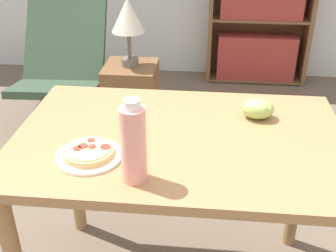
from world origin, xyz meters
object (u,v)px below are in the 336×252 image
at_px(grape_bunch, 258,108).
at_px(drink_bottle, 134,144).
at_px(table_lamp, 128,18).
at_px(pizza_on_plate, 89,153).
at_px(side_table, 132,103).
at_px(lounge_chair_near, 64,89).

bearing_deg(grape_bunch, drink_bottle, -132.49).
distance_m(drink_bottle, table_lamp, 1.56).
relative_size(pizza_on_plate, table_lamp, 0.50).
height_order(pizza_on_plate, table_lamp, table_lamp).
distance_m(grape_bunch, side_table, 1.41).
bearing_deg(pizza_on_plate, grape_bunch, 30.42).
distance_m(pizza_on_plate, lounge_chair_near, 1.77).
xyz_separation_m(lounge_chair_near, table_lamp, (0.52, -0.14, 0.56)).
xyz_separation_m(grape_bunch, table_lamp, (-0.70, 1.09, 0.04)).
bearing_deg(pizza_on_plate, drink_bottle, -30.96).
bearing_deg(side_table, table_lamp, 180.00).
distance_m(side_table, table_lamp, 0.58).
bearing_deg(lounge_chair_near, drink_bottle, -66.68).
height_order(side_table, table_lamp, table_lamp).
bearing_deg(lounge_chair_near, side_table, -18.38).
bearing_deg(grape_bunch, side_table, 122.74).
bearing_deg(drink_bottle, pizza_on_plate, 149.04).
xyz_separation_m(drink_bottle, lounge_chair_near, (-0.82, 1.67, -0.61)).
bearing_deg(table_lamp, side_table, 0.00).
distance_m(grape_bunch, table_lamp, 1.30).
relative_size(drink_bottle, lounge_chair_near, 0.30).
relative_size(grape_bunch, table_lamp, 0.28).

